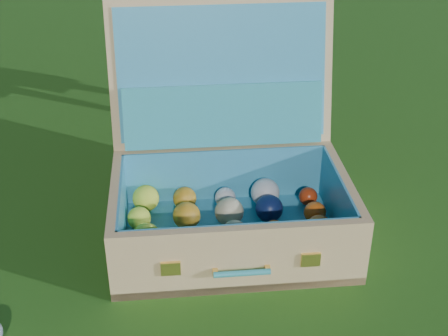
% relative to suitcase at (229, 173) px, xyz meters
% --- Properties ---
extents(ground, '(60.00, 60.00, 0.00)m').
position_rel_suitcase_xyz_m(ground, '(-0.10, -0.22, -0.18)').
color(ground, '#215114').
rests_on(ground, ground).
extents(suitcase, '(0.74, 0.67, 0.63)m').
position_rel_suitcase_xyz_m(suitcase, '(0.00, 0.00, 0.00)').
color(suitcase, tan).
rests_on(suitcase, ground).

